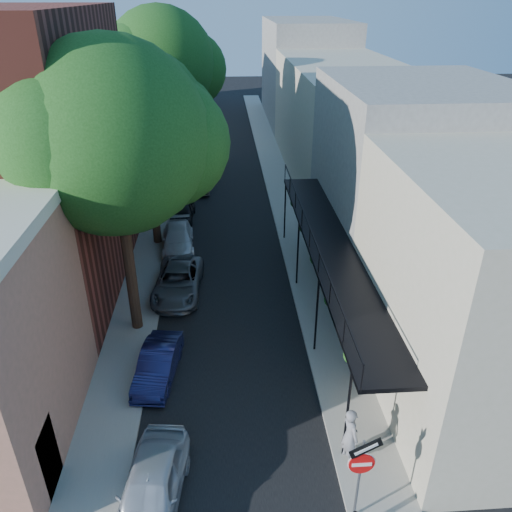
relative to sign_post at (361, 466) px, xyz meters
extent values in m
cube|color=black|center=(-3.16, 29.03, -2.03)|extent=(6.00, 64.00, 0.01)
cube|color=gray|center=(-7.16, 29.03, -1.98)|extent=(2.00, 64.00, 0.12)
cube|color=gray|center=(0.84, 29.03, -1.98)|extent=(2.00, 64.00, 0.12)
cube|color=beige|center=(-8.21, 1.53, -0.84)|extent=(0.10, 1.20, 2.20)
cube|color=gray|center=(-8.18, 13.03, 5.96)|extent=(0.06, 7.00, 4.00)
cube|color=#9B9A93|center=(-12.16, 25.03, 2.46)|extent=(8.00, 12.00, 9.00)
cube|color=#C0B59E|center=(-12.16, 39.03, 2.96)|extent=(8.00, 16.00, 10.00)
cube|color=tan|center=(-12.16, 53.03, 1.96)|extent=(8.00, 12.00, 8.00)
cube|color=#9B9A93|center=(5.84, 14.03, 2.46)|extent=(8.00, 10.00, 9.00)
cube|color=#C0B59E|center=(5.84, 29.03, 1.96)|extent=(8.00, 20.00, 8.00)
cube|color=#9B9A93|center=(5.84, 47.03, 2.96)|extent=(8.00, 16.00, 10.00)
cube|color=black|center=(1.04, 9.03, 1.46)|extent=(2.00, 16.00, 0.15)
cube|color=black|center=(0.09, 9.03, 2.34)|extent=(0.05, 16.00, 0.05)
cylinder|color=black|center=(0.14, 2.03, -0.23)|extent=(0.08, 0.08, 3.40)
cylinder|color=black|center=(0.14, 17.03, -0.23)|extent=(0.08, 0.08, 3.40)
sphere|color=#174112|center=(0.44, 3.03, 1.01)|extent=(0.60, 0.60, 0.60)
sphere|color=#174112|center=(0.44, 9.03, 1.01)|extent=(0.60, 0.60, 0.60)
sphere|color=#174112|center=(0.44, 15.03, 1.01)|extent=(0.60, 0.60, 0.60)
cylinder|color=#595B60|center=(-0.01, 0.03, -0.59)|extent=(0.07, 0.07, 2.90)
cylinder|color=red|center=(-0.01, -0.01, 0.11)|extent=(0.66, 0.04, 0.66)
cube|color=white|center=(-0.01, -0.04, 0.11)|extent=(0.50, 0.02, 0.10)
cylinder|color=white|center=(-0.01, 0.01, 0.11)|extent=(0.70, 0.02, 0.70)
cube|color=black|center=(0.04, -0.02, 0.66)|extent=(0.89, 0.15, 0.58)
cube|color=white|center=(0.04, -0.05, 0.66)|extent=(0.60, 0.10, 0.31)
cylinder|color=black|center=(-6.96, 9.03, 1.46)|extent=(0.44, 0.44, 7.00)
sphere|color=#174112|center=(-6.96, 9.03, 5.98)|extent=(6.80, 6.80, 6.80)
sphere|color=#174112|center=(-5.26, 10.05, 5.48)|extent=(4.76, 4.76, 4.76)
cylinder|color=black|center=(-6.96, 17.03, 1.11)|extent=(0.44, 0.44, 6.30)
sphere|color=#174112|center=(-6.96, 17.03, 5.16)|extent=(6.00, 6.00, 6.00)
sphere|color=#174112|center=(-5.46, 17.93, 4.66)|extent=(4.20, 4.20, 4.20)
cylinder|color=black|center=(-6.96, 26.03, 1.64)|extent=(0.44, 0.44, 7.35)
sphere|color=#174112|center=(-6.96, 26.03, 6.36)|extent=(7.00, 7.00, 7.00)
sphere|color=#174112|center=(-5.21, 27.08, 5.86)|extent=(4.90, 4.90, 4.90)
imported|color=#9BA1AB|center=(-5.38, 0.79, -1.35)|extent=(2.08, 4.17, 1.36)
imported|color=#151742|center=(-5.76, 5.99, -1.46)|extent=(1.64, 3.59, 1.14)
imported|color=#53555A|center=(-5.42, 11.70, -1.41)|extent=(2.34, 4.61, 1.25)
imported|color=silver|center=(-5.76, 16.29, -1.44)|extent=(1.95, 4.19, 1.19)
imported|color=black|center=(-5.76, 20.31, -1.46)|extent=(1.51, 3.42, 1.14)
imported|color=#655D55|center=(-5.00, 25.64, -1.35)|extent=(1.73, 4.27, 1.38)
imported|color=gray|center=(-4.58, 31.14, -1.39)|extent=(2.73, 4.87, 1.28)
imported|color=gray|center=(0.24, 1.86, -0.97)|extent=(0.64, 0.79, 1.90)
camera|label=1|loc=(-3.18, -8.27, 10.41)|focal=35.00mm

